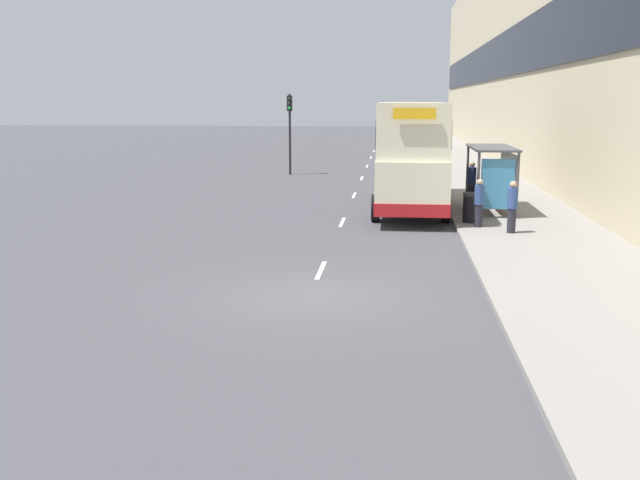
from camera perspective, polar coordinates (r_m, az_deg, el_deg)
ground_plane at (r=16.28m, az=-0.83°, el=-4.47°), size 220.00×220.00×0.00m
pavement at (r=54.44m, az=10.92°, el=6.35°), size 5.00×93.00×0.14m
terrace_facade at (r=54.89m, az=15.53°, el=14.71°), size 3.10×93.00×16.44m
lane_mark_0 at (r=18.66m, az=0.08°, el=-2.43°), size 0.12×2.00×0.01m
lane_mark_1 at (r=26.05m, az=1.79°, el=1.44°), size 0.12×2.00×0.01m
lane_mark_2 at (r=33.53m, az=2.75°, el=3.60°), size 0.12×2.00×0.01m
lane_mark_3 at (r=41.04m, az=3.36°, el=4.96°), size 0.12×2.00×0.01m
lane_mark_4 at (r=48.57m, az=3.78°, el=5.90°), size 0.12×2.00×0.01m
lane_mark_5 at (r=56.11m, az=4.09°, el=6.59°), size 0.12×2.00×0.01m
lane_mark_6 at (r=63.66m, az=4.33°, el=7.12°), size 0.12×2.00×0.01m
lane_mark_7 at (r=71.22m, az=4.52°, el=7.53°), size 0.12×2.00×0.01m
bus_shelter at (r=28.30m, az=13.97°, el=5.71°), size 1.60×4.20×2.48m
double_decker_bus_near at (r=29.29m, az=7.22°, el=6.92°), size 2.85×10.66×4.30m
car_0 at (r=61.35m, az=6.63°, el=7.77°), size 1.93×4.46×1.85m
car_1 at (r=46.04m, az=6.30°, el=6.70°), size 1.94×4.58×1.84m
pedestrian_at_shelter at (r=23.88m, az=15.12°, el=2.60°), size 0.33×0.33×1.69m
pedestrian_1 at (r=24.74m, az=12.61°, el=2.94°), size 0.32×0.32×1.64m
pedestrian_2 at (r=29.52m, az=12.02°, el=4.44°), size 0.36×0.36×1.83m
litter_bin at (r=25.67m, az=11.94°, el=2.56°), size 0.55×0.55×1.05m
traffic_light_far_kerb at (r=42.93m, az=-2.44°, el=9.53°), size 0.30×0.32×4.77m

